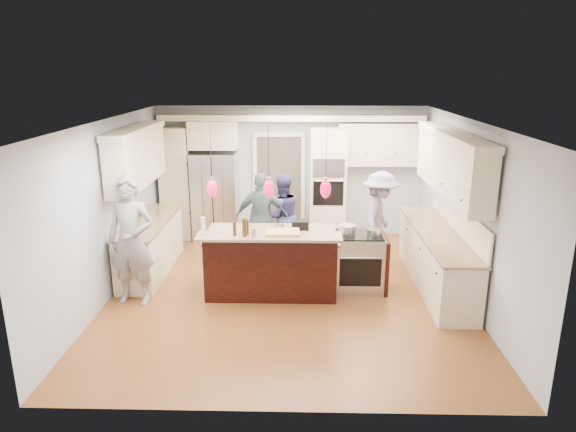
% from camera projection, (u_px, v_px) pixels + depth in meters
% --- Properties ---
extents(ground_plane, '(6.00, 6.00, 0.00)m').
position_uv_depth(ground_plane, '(287.00, 291.00, 8.22)').
color(ground_plane, '#965029').
rests_on(ground_plane, ground).
extents(room_shell, '(5.54, 6.04, 2.72)m').
position_uv_depth(room_shell, '(287.00, 180.00, 7.71)').
color(room_shell, '#B2BCC6').
rests_on(room_shell, ground).
extents(refrigerator, '(0.90, 0.70, 1.80)m').
position_uv_depth(refrigerator, '(215.00, 196.00, 10.54)').
color(refrigerator, '#B7B7BC').
rests_on(refrigerator, ground).
extents(oven_column, '(0.72, 0.69, 2.30)m').
position_uv_depth(oven_column, '(328.00, 184.00, 10.44)').
color(oven_column, '#F1E3C3').
rests_on(oven_column, ground).
extents(back_upper_cabinets, '(5.30, 0.61, 2.54)m').
position_uv_depth(back_upper_cabinets, '(254.00, 158.00, 10.42)').
color(back_upper_cabinets, '#F1E3C3').
rests_on(back_upper_cabinets, ground).
extents(right_counter_run, '(0.64, 3.10, 2.51)m').
position_uv_depth(right_counter_run, '(441.00, 224.00, 8.15)').
color(right_counter_run, '#F1E3C3').
rests_on(right_counter_run, ground).
extents(left_cabinets, '(0.64, 2.30, 2.51)m').
position_uv_depth(left_cabinets, '(146.00, 213.00, 8.75)').
color(left_cabinets, '#F1E3C3').
rests_on(left_cabinets, ground).
extents(kitchen_island, '(2.10, 1.46, 1.12)m').
position_uv_depth(kitchen_island, '(272.00, 261.00, 8.16)').
color(kitchen_island, black).
rests_on(kitchen_island, ground).
extents(island_range, '(0.82, 0.71, 0.92)m').
position_uv_depth(island_range, '(360.00, 262.00, 8.21)').
color(island_range, '#B7B7BC').
rests_on(island_range, ground).
extents(pendant_lights, '(1.75, 0.15, 1.03)m').
position_uv_depth(pendant_lights, '(269.00, 188.00, 7.23)').
color(pendant_lights, black).
rests_on(pendant_lights, ground).
extents(person_bar_end, '(0.78, 0.57, 1.97)m').
position_uv_depth(person_bar_end, '(131.00, 241.00, 7.57)').
color(person_bar_end, gray).
rests_on(person_bar_end, ground).
extents(person_far_left, '(0.93, 0.83, 1.57)m').
position_uv_depth(person_far_left, '(282.00, 216.00, 9.54)').
color(person_far_left, navy).
rests_on(person_far_left, ground).
extents(person_far_right, '(0.98, 0.44, 1.64)m').
position_uv_depth(person_far_right, '(262.00, 217.00, 9.33)').
color(person_far_right, slate).
rests_on(person_far_right, ground).
extents(person_range_side, '(0.94, 1.25, 1.71)m').
position_uv_depth(person_range_side, '(379.00, 219.00, 9.09)').
color(person_range_side, gray).
rests_on(person_range_side, ground).
extents(floor_rug, '(0.68, 0.93, 0.01)m').
position_uv_depth(floor_rug, '(444.00, 302.00, 7.82)').
color(floor_rug, '#8F7A4E').
rests_on(floor_rug, ground).
extents(water_bottle, '(0.07, 0.07, 0.27)m').
position_uv_depth(water_bottle, '(203.00, 226.00, 7.35)').
color(water_bottle, silver).
rests_on(water_bottle, kitchen_island).
extents(beer_bottle_a, '(0.06, 0.06, 0.21)m').
position_uv_depth(beer_bottle_a, '(234.00, 229.00, 7.35)').
color(beer_bottle_a, '#40250B').
rests_on(beer_bottle_a, kitchen_island).
extents(beer_bottle_b, '(0.07, 0.07, 0.27)m').
position_uv_depth(beer_bottle_b, '(244.00, 227.00, 7.30)').
color(beer_bottle_b, '#40250B').
rests_on(beer_bottle_b, kitchen_island).
extents(beer_bottle_c, '(0.07, 0.07, 0.22)m').
position_uv_depth(beer_bottle_c, '(247.00, 227.00, 7.40)').
color(beer_bottle_c, '#40250B').
rests_on(beer_bottle_c, kitchen_island).
extents(drink_can, '(0.09, 0.09, 0.13)m').
position_uv_depth(drink_can, '(254.00, 233.00, 7.28)').
color(drink_can, '#B7B7BC').
rests_on(drink_can, kitchen_island).
extents(cutting_board, '(0.50, 0.36, 0.04)m').
position_uv_depth(cutting_board, '(283.00, 232.00, 7.46)').
color(cutting_board, tan).
rests_on(cutting_board, kitchen_island).
extents(pot_large, '(0.26, 0.26, 0.15)m').
position_uv_depth(pot_large, '(347.00, 230.00, 8.05)').
color(pot_large, '#B7B7BC').
rests_on(pot_large, island_range).
extents(pot_small, '(0.20, 0.20, 0.10)m').
position_uv_depth(pot_small, '(373.00, 232.00, 8.02)').
color(pot_small, '#B7B7BC').
rests_on(pot_small, island_range).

